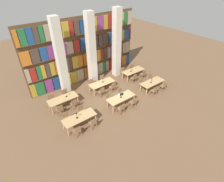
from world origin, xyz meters
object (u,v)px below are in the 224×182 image
at_px(desk_lamp_0, 77,114).
at_px(chair_13, 52,99).
at_px(chair_8, 154,91).
at_px(desk_lamp_4, 103,79).
at_px(reading_table_3, 63,99).
at_px(chair_20, 134,78).
at_px(desk_lamp_2, 152,79).
at_px(pillar_left, 61,60).
at_px(chair_1, 67,118).
at_px(chair_10, 163,86).
at_px(chair_12, 60,110).
at_px(chair_18, 113,87).
at_px(chair_11, 150,79).
at_px(reading_table_4, 102,84).
at_px(chair_2, 93,123).
at_px(reading_table_5, 133,71).
at_px(chair_9, 142,83).
at_px(chair_16, 101,92).
at_px(chair_3, 82,111).
at_px(reading_table_1, 121,98).
at_px(chair_14, 74,104).
at_px(chair_21, 123,72).
at_px(chair_5, 109,98).
at_px(chair_0, 77,131).
at_px(chair_15, 65,94).
at_px(chair_7, 121,93).
at_px(chair_19, 103,80).
at_px(desk_lamp_1, 121,94).
at_px(chair_22, 143,74).
at_px(desk_lamp_5, 131,69).
at_px(chair_23, 133,68).
at_px(pillar_right, 117,44).
at_px(chair_6, 133,102).
at_px(laptop, 121,94).
at_px(chair_17, 92,84).
at_px(reading_table_2, 152,83).
at_px(chair_4, 121,108).
at_px(reading_table_0, 79,118).

relative_size(desk_lamp_0, chair_13, 0.49).
bearing_deg(chair_8, desk_lamp_4, 131.28).
distance_m(reading_table_3, chair_20, 6.40).
bearing_deg(chair_8, desk_lamp_2, 64.61).
relative_size(pillar_left, chair_1, 6.93).
xyz_separation_m(chair_10, chair_12, (-8.03, 2.38, 0.00)).
distance_m(chair_8, chair_18, 3.36).
relative_size(chair_11, reading_table_4, 0.40).
distance_m(chair_2, reading_table_5, 7.13).
distance_m(chair_9, chair_16, 3.58).
bearing_deg(reading_table_4, pillar_left, 151.65).
bearing_deg(chair_3, desk_lamp_4, -149.19).
bearing_deg(chair_8, reading_table_3, 154.04).
relative_size(reading_table_1, chair_10, 2.47).
relative_size(reading_table_3, chair_18, 2.47).
relative_size(chair_14, chair_21, 1.00).
relative_size(chair_5, chair_18, 1.00).
height_order(chair_3, chair_14, same).
bearing_deg(chair_14, pillar_left, 79.89).
xyz_separation_m(chair_0, chair_15, (1.03, 3.88, 0.00)).
height_order(chair_7, chair_18, same).
bearing_deg(chair_18, chair_2, -144.14).
relative_size(chair_10, chair_11, 1.00).
xyz_separation_m(pillar_left, chair_19, (3.14, -0.67, -2.53)).
xyz_separation_m(chair_3, desk_lamp_0, (-0.69, -0.69, 0.55)).
bearing_deg(reading_table_5, chair_21, 129.04).
relative_size(chair_1, chair_15, 1.00).
relative_size(desk_lamp_1, desk_lamp_4, 1.05).
bearing_deg(chair_3, chair_10, 168.80).
bearing_deg(chair_22, desk_lamp_5, 142.10).
distance_m(chair_2, chair_23, 7.98).
bearing_deg(reading_table_3, chair_9, -14.67).
relative_size(pillar_right, chair_1, 6.93).
bearing_deg(chair_6, desk_lamp_0, 170.01).
relative_size(chair_12, chair_23, 1.00).
distance_m(laptop, chair_17, 3.05).
bearing_deg(chair_22, reading_table_5, 129.28).
distance_m(chair_6, chair_14, 4.28).
relative_size(reading_table_2, chair_17, 2.47).
bearing_deg(reading_table_5, pillar_right, 122.80).
height_order(chair_4, laptop, laptop).
xyz_separation_m(reading_table_1, reading_table_2, (3.41, 0.05, 0.00)).
height_order(pillar_right, chair_6, pillar_right).
bearing_deg(chair_10, chair_18, 144.86).
height_order(chair_18, chair_20, same).
distance_m(chair_1, chair_15, 2.65).
relative_size(chair_16, chair_23, 1.00).
bearing_deg(reading_table_3, chair_13, 129.29).
distance_m(reading_table_0, chair_7, 4.06).
height_order(pillar_right, chair_1, pillar_right).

